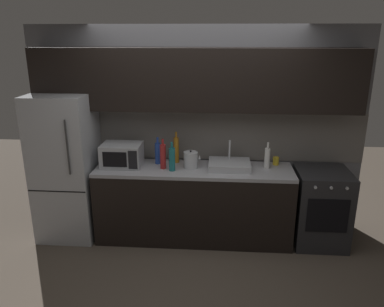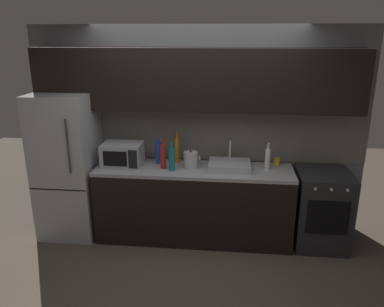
% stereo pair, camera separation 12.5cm
% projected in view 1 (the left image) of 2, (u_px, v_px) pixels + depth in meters
% --- Properties ---
extents(ground_plane, '(10.00, 10.00, 0.00)m').
position_uv_depth(ground_plane, '(188.00, 282.00, 3.82)').
color(ground_plane, '#4C4238').
extents(back_wall, '(4.04, 0.44, 2.50)m').
position_uv_depth(back_wall, '(196.00, 108.00, 4.49)').
color(back_wall, slate).
rests_on(back_wall, ground).
extents(counter_run, '(2.30, 0.60, 0.90)m').
position_uv_depth(counter_run, '(194.00, 203.00, 4.54)').
color(counter_run, black).
rests_on(counter_run, ground).
extents(refrigerator, '(0.68, 0.69, 1.75)m').
position_uv_depth(refrigerator, '(66.00, 167.00, 4.52)').
color(refrigerator, '#ADAFB5').
rests_on(refrigerator, ground).
extents(oven_range, '(0.60, 0.62, 0.90)m').
position_uv_depth(oven_range, '(320.00, 207.00, 4.43)').
color(oven_range, '#232326').
rests_on(oven_range, ground).
extents(microwave, '(0.46, 0.35, 0.27)m').
position_uv_depth(microwave, '(122.00, 155.00, 4.44)').
color(microwave, '#A8AAAF').
rests_on(microwave, counter_run).
extents(sink_basin, '(0.48, 0.38, 0.30)m').
position_uv_depth(sink_basin, '(229.00, 165.00, 4.39)').
color(sink_basin, '#ADAFB5').
rests_on(sink_basin, counter_run).
extents(kettle, '(0.20, 0.16, 0.22)m').
position_uv_depth(kettle, '(191.00, 160.00, 4.38)').
color(kettle, '#B7BABF').
rests_on(kettle, counter_run).
extents(wine_bottle_white, '(0.06, 0.06, 0.31)m').
position_uv_depth(wine_bottle_white, '(267.00, 158.00, 4.37)').
color(wine_bottle_white, silver).
rests_on(wine_bottle_white, counter_run).
extents(wine_bottle_blue, '(0.07, 0.07, 0.32)m').
position_uv_depth(wine_bottle_blue, '(158.00, 153.00, 4.52)').
color(wine_bottle_blue, '#234299').
rests_on(wine_bottle_blue, counter_run).
extents(wine_bottle_teal, '(0.07, 0.07, 0.34)m').
position_uv_depth(wine_bottle_teal, '(172.00, 159.00, 4.29)').
color(wine_bottle_teal, '#19666B').
rests_on(wine_bottle_teal, counter_run).
extents(wine_bottle_amber, '(0.06, 0.06, 0.38)m').
position_uv_depth(wine_bottle_amber, '(176.00, 150.00, 4.55)').
color(wine_bottle_amber, '#B27019').
rests_on(wine_bottle_amber, counter_run).
extents(wine_bottle_red, '(0.07, 0.07, 0.36)m').
position_uv_depth(wine_bottle_red, '(163.00, 156.00, 4.35)').
color(wine_bottle_red, '#A82323').
rests_on(wine_bottle_red, counter_run).
extents(mug_yellow, '(0.07, 0.07, 0.09)m').
position_uv_depth(mug_yellow, '(276.00, 161.00, 4.50)').
color(mug_yellow, gold).
rests_on(mug_yellow, counter_run).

